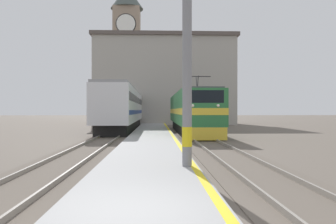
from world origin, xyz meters
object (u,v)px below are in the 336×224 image
object	(u,v)px
locomotive_train	(191,112)
passenger_train	(133,109)
clock_tower	(127,49)
catenary_mast	(189,45)

from	to	relation	value
locomotive_train	passenger_train	size ratio (longest dim) A/B	0.33
locomotive_train	clock_tower	xyz separation A→B (m)	(-8.37, 32.10, 11.55)
locomotive_train	catenary_mast	bearing A→B (deg)	-96.45
locomotive_train	catenary_mast	world-z (taller)	catenary_mast
locomotive_train	passenger_train	bearing A→B (deg)	108.23
passenger_train	clock_tower	xyz separation A→B (m)	(-1.93, 12.55, 11.16)
passenger_train	catenary_mast	size ratio (longest dim) A/B	6.65
passenger_train	locomotive_train	bearing A→B (deg)	-71.77
catenary_mast	clock_tower	world-z (taller)	clock_tower
passenger_train	clock_tower	world-z (taller)	clock_tower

